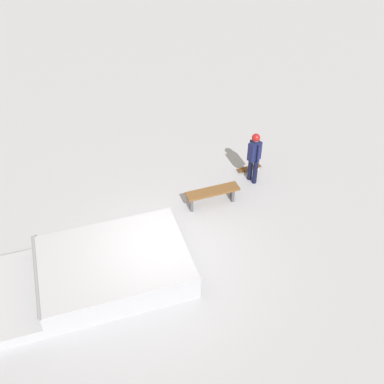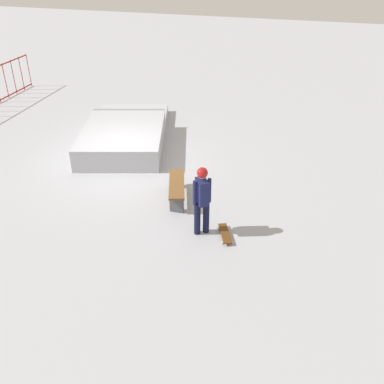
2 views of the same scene
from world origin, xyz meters
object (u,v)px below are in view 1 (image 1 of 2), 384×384
at_px(skate_ramp, 95,272).
at_px(skater, 254,154).
at_px(park_bench, 213,194).
at_px(skateboard, 249,168).

bearing_deg(skate_ramp, skater, -154.58).
bearing_deg(skater, park_bench, 3.41).
distance_m(skate_ramp, skater, 5.90).
bearing_deg(skateboard, park_bench, 28.34).
relative_size(skate_ramp, skater, 3.44).
bearing_deg(skateboard, skate_ramp, 22.98).
relative_size(skater, skateboard, 2.12).
xyz_separation_m(skater, skateboard, (0.02, -0.57, -0.93)).
bearing_deg(park_bench, skate_ramp, 43.99).
bearing_deg(skateboard, skater, 67.92).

